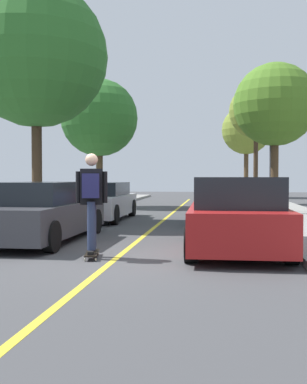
{
  "coord_description": "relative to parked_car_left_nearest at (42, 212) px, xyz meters",
  "views": [
    {
      "loc": [
        1.82,
        -8.37,
        1.49
      ],
      "look_at": [
        -0.14,
        6.24,
        1.03
      ],
      "focal_mm": 44.1,
      "sensor_mm": 36.0,
      "label": 1
    }
  ],
  "objects": [
    {
      "name": "parked_car_right_nearest",
      "position": [
        4.42,
        -0.82,
        0.07
      ],
      "size": [
        1.97,
        4.41,
        1.49
      ],
      "color": "maroon",
      "rests_on": "ground"
    },
    {
      "name": "streetlamp",
      "position": [
        6.17,
        8.66,
        2.62
      ],
      "size": [
        0.36,
        0.24,
        5.5
      ],
      "color": "#38383D",
      "rests_on": "sidewalk_right"
    },
    {
      "name": "street_tree_left_near",
      "position": [
        -1.77,
        12.47,
        3.77
      ],
      "size": [
        3.84,
        3.84,
        6.23
      ],
      "color": "#4C3823",
      "rests_on": "sidewalk_left"
    },
    {
      "name": "street_tree_right_far",
      "position": [
        6.19,
        24.73,
        4.28
      ],
      "size": [
        3.58,
        3.58,
        6.63
      ],
      "color": "#4C3823",
      "rests_on": "sidewalk_right"
    },
    {
      "name": "ground",
      "position": [
        2.21,
        -2.13,
        -0.67
      ],
      "size": [
        80.0,
        80.0,
        0.0
      ],
      "primitive_type": "plane",
      "color": "#424244"
    },
    {
      "name": "parked_car_right_far",
      "position": [
        4.42,
        12.0,
        0.01
      ],
      "size": [
        2.05,
        4.51,
        1.39
      ],
      "color": "maroon",
      "rests_on": "ground"
    },
    {
      "name": "parked_car_left_near",
      "position": [
        0.0,
        5.58,
        -0.03
      ],
      "size": [
        1.95,
        4.69,
        1.31
      ],
      "color": "#B7B7BC",
      "rests_on": "ground"
    },
    {
      "name": "parked_car_right_near",
      "position": [
        4.43,
        5.18,
        0.04
      ],
      "size": [
        2.07,
        4.73,
        1.47
      ],
      "color": "navy",
      "rests_on": "ground"
    },
    {
      "name": "street_tree_left_nearest",
      "position": [
        -1.77,
        4.2,
        4.74
      ],
      "size": [
        4.63,
        4.63,
        7.6
      ],
      "color": "#3D2D1E",
      "rests_on": "sidewalk_left"
    },
    {
      "name": "skateboard",
      "position": [
        1.76,
        -2.08,
        -0.58
      ],
      "size": [
        0.37,
        0.87,
        0.1
      ],
      "color": "black",
      "rests_on": "ground"
    },
    {
      "name": "skateboarder",
      "position": [
        1.76,
        -2.11,
        0.47
      ],
      "size": [
        0.59,
        0.71,
        1.82
      ],
      "color": "black",
      "rests_on": "skateboard"
    },
    {
      "name": "parked_car_left_nearest",
      "position": [
        0.0,
        0.0,
        0.0
      ],
      "size": [
        1.9,
        4.68,
        1.38
      ],
      "color": "#38383D",
      "rests_on": "ground"
    },
    {
      "name": "street_tree_right_nearest",
      "position": [
        6.19,
        7.62,
        3.52
      ],
      "size": [
        3.1,
        3.1,
        5.62
      ],
      "color": "#4C3823",
      "rests_on": "sidewalk_right"
    },
    {
      "name": "center_line",
      "position": [
        2.21,
        1.87,
        -0.67
      ],
      "size": [
        0.12,
        39.2,
        0.01
      ],
      "primitive_type": "cube",
      "color": "gold",
      "rests_on": "ground"
    },
    {
      "name": "street_tree_right_near",
      "position": [
        6.19,
        16.21,
        4.46
      ],
      "size": [
        2.97,
        2.97,
        6.5
      ],
      "color": "#3D2D1E",
      "rests_on": "sidewalk_right"
    }
  ]
}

